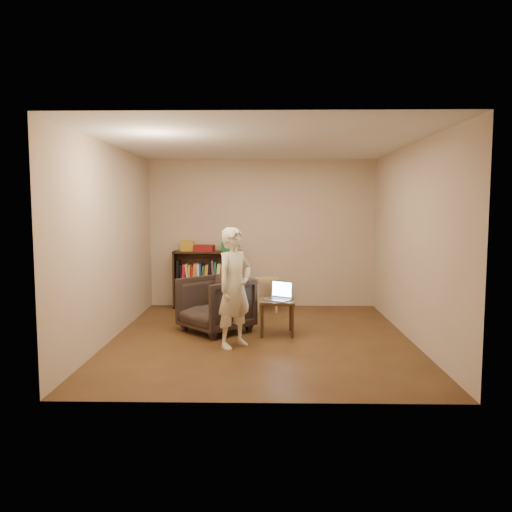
{
  "coord_description": "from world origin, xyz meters",
  "views": [
    {
      "loc": [
        0.06,
        -6.62,
        1.77
      ],
      "look_at": [
        -0.07,
        0.35,
        1.09
      ],
      "focal_mm": 35.0,
      "sensor_mm": 36.0,
      "label": 1
    }
  ],
  "objects_px": {
    "armchair": "(216,304)",
    "person": "(235,288)",
    "bookshelf": "(208,283)",
    "laptop": "(279,295)",
    "side_table": "(277,306)",
    "stool": "(267,284)"
  },
  "relations": [
    {
      "from": "person",
      "to": "laptop",
      "type": "bearing_deg",
      "value": -1.31
    },
    {
      "from": "armchair",
      "to": "person",
      "type": "height_order",
      "value": "person"
    },
    {
      "from": "side_table",
      "to": "laptop",
      "type": "bearing_deg",
      "value": 22.0
    },
    {
      "from": "armchair",
      "to": "laptop",
      "type": "relative_size",
      "value": 2.02
    },
    {
      "from": "bookshelf",
      "to": "side_table",
      "type": "relative_size",
      "value": 2.47
    },
    {
      "from": "laptop",
      "to": "person",
      "type": "height_order",
      "value": "person"
    },
    {
      "from": "stool",
      "to": "laptop",
      "type": "relative_size",
      "value": 1.35
    },
    {
      "from": "side_table",
      "to": "armchair",
      "type": "bearing_deg",
      "value": 170.7
    },
    {
      "from": "stool",
      "to": "side_table",
      "type": "distance_m",
      "value": 1.58
    },
    {
      "from": "side_table",
      "to": "person",
      "type": "height_order",
      "value": "person"
    },
    {
      "from": "armchair",
      "to": "person",
      "type": "bearing_deg",
      "value": -21.87
    },
    {
      "from": "stool",
      "to": "bookshelf",
      "type": "bearing_deg",
      "value": 164.23
    },
    {
      "from": "person",
      "to": "bookshelf",
      "type": "bearing_deg",
      "value": 54.65
    },
    {
      "from": "side_table",
      "to": "person",
      "type": "relative_size",
      "value": 0.32
    },
    {
      "from": "bookshelf",
      "to": "laptop",
      "type": "height_order",
      "value": "bookshelf"
    },
    {
      "from": "stool",
      "to": "laptop",
      "type": "bearing_deg",
      "value": -84.15
    },
    {
      "from": "bookshelf",
      "to": "laptop",
      "type": "distance_m",
      "value": 2.22
    },
    {
      "from": "bookshelf",
      "to": "armchair",
      "type": "bearing_deg",
      "value": -79.74
    },
    {
      "from": "bookshelf",
      "to": "side_table",
      "type": "xyz_separation_m",
      "value": [
        1.18,
        -1.87,
        -0.04
      ]
    },
    {
      "from": "bookshelf",
      "to": "armchair",
      "type": "xyz_separation_m",
      "value": [
        0.31,
        -1.73,
        -0.05
      ]
    },
    {
      "from": "stool",
      "to": "armchair",
      "type": "relative_size",
      "value": 0.67
    },
    {
      "from": "bookshelf",
      "to": "side_table",
      "type": "distance_m",
      "value": 2.22
    }
  ]
}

